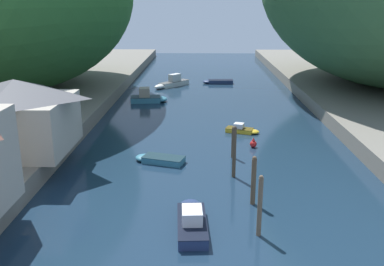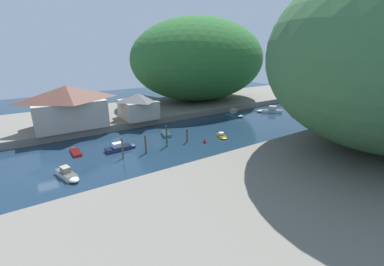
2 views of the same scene
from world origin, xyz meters
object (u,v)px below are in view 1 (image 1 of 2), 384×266
channel_buoy_near (253,144)px  boat_navy_launch (158,159)px  boat_red_skiff (149,98)px  boat_far_right_bank (171,83)px  boathouse_shed (17,114)px  boat_far_upstream (217,82)px  boat_cabin_cruiser (192,219)px  boat_yellow_tender (243,130)px

channel_buoy_near → boat_navy_launch: bearing=-154.6°
boat_red_skiff → channel_buoy_near: (10.89, -17.16, -0.18)m
boat_red_skiff → boat_far_right_bank: 10.18m
boathouse_shed → boat_far_right_bank: bearing=74.7°
boat_far_right_bank → boat_far_upstream: bearing=-117.4°
boat_cabin_cruiser → boat_yellow_tender: size_ratio=1.57×
boat_red_skiff → channel_buoy_near: bearing=26.4°
boathouse_shed → boat_far_right_bank: size_ratio=1.36×
boat_far_upstream → boat_far_right_bank: 7.30m
boat_cabin_cruiser → boat_far_upstream: size_ratio=1.13×
boat_red_skiff → boat_cabin_cruiser: (5.97, -30.56, -0.11)m
boat_red_skiff → boat_navy_launch: (3.16, -20.84, -0.28)m
boathouse_shed → boat_cabin_cruiser: bearing=-33.5°
boathouse_shed → boat_yellow_tender: 19.86m
boat_far_right_bank → boat_red_skiff: bearing=118.6°
boat_red_skiff → boat_cabin_cruiser: 31.14m
boat_yellow_tender → boat_navy_launch: bearing=-23.7°
boat_navy_launch → boathouse_shed: bearing=114.9°
boat_cabin_cruiser → boat_far_upstream: bearing=82.9°
channel_buoy_near → boat_far_right_bank: bearing=108.0°
boat_red_skiff → boat_navy_launch: 21.08m
boat_yellow_tender → boat_far_upstream: bearing=-158.1°
boat_far_upstream → boat_navy_launch: bearing=169.5°
boathouse_shed → boat_yellow_tender: bearing=28.7°
boat_navy_launch → channel_buoy_near: (7.73, 3.68, 0.09)m
boat_yellow_tender → channel_buoy_near: size_ratio=3.82×
boat_yellow_tender → boat_far_right_bank: bearing=-141.6°
boathouse_shed → boat_far_upstream: size_ratio=1.69×
boat_cabin_cruiser → boat_yellow_tender: boat_cabin_cruiser is taller
boat_far_right_bank → channel_buoy_near: bearing=148.4°
boathouse_shed → boat_far_upstream: boathouse_shed is taller
boat_yellow_tender → boat_red_skiff: bearing=-122.6°
boathouse_shed → boat_far_right_bank: (8.79, 32.14, -3.57)m
boat_far_right_bank → boat_yellow_tender: boat_far_right_bank is taller
boathouse_shed → boat_navy_launch: boathouse_shed is taller
boat_cabin_cruiser → boat_far_upstream: (2.86, 43.28, -0.14)m
boat_navy_launch → boat_yellow_tender: (7.23, 8.01, 0.02)m
boat_red_skiff → boat_far_right_bank: size_ratio=0.81×
boat_far_right_bank → boat_navy_launch: 30.82m
channel_buoy_near → boat_red_skiff: bearing=122.4°
boat_far_right_bank → boat_cabin_cruiser: bearing=135.9°
boat_red_skiff → boat_yellow_tender: 16.51m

